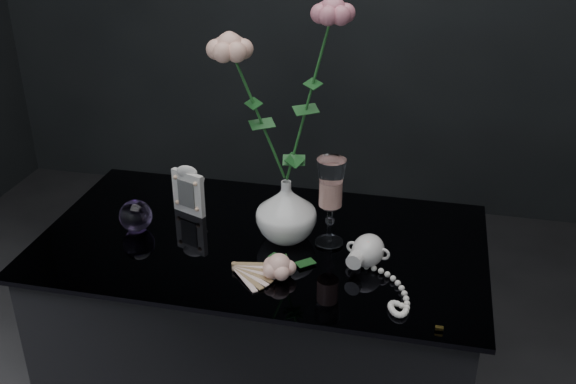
% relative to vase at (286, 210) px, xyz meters
% --- Properties ---
extents(table, '(1.05, 0.58, 0.76)m').
position_rel_vase_xyz_m(table, '(-0.06, -0.02, -0.46)').
color(table, black).
rests_on(table, ground).
extents(vase, '(0.19, 0.19, 0.15)m').
position_rel_vase_xyz_m(vase, '(0.00, 0.00, 0.00)').
color(vase, white).
rests_on(vase, table).
extents(wine_glass, '(0.09, 0.09, 0.22)m').
position_rel_vase_xyz_m(wine_glass, '(0.10, -0.00, 0.03)').
color(wine_glass, white).
rests_on(wine_glass, table).
extents(picture_frame, '(0.12, 0.11, 0.13)m').
position_rel_vase_xyz_m(picture_frame, '(-0.27, 0.07, -0.01)').
color(picture_frame, white).
rests_on(picture_frame, table).
extents(paperweight, '(0.09, 0.09, 0.08)m').
position_rel_vase_xyz_m(paperweight, '(-0.36, -0.04, -0.04)').
color(paperweight, '#9A76C0').
rests_on(paperweight, table).
extents(paper_fan, '(0.25, 0.22, 0.02)m').
position_rel_vase_xyz_m(paper_fan, '(-0.08, -0.16, -0.06)').
color(paper_fan, beige).
rests_on(paper_fan, table).
extents(loose_rose, '(0.15, 0.18, 0.05)m').
position_rel_vase_xyz_m(loose_rose, '(0.02, -0.16, -0.05)').
color(loose_rose, '#FFB6A4').
rests_on(loose_rose, table).
extents(pearl_jar, '(0.29, 0.30, 0.07)m').
position_rel_vase_xyz_m(pearl_jar, '(0.20, -0.07, -0.04)').
color(pearl_jar, silver).
rests_on(pearl_jar, table).
extents(roses, '(0.28, 0.12, 0.46)m').
position_rel_vase_xyz_m(roses, '(-0.01, -0.00, 0.29)').
color(roses, '#FBB19A').
rests_on(roses, vase).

